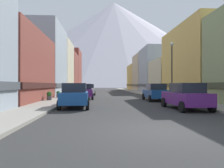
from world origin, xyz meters
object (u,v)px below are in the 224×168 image
at_px(pedestrian_0, 183,92).
at_px(potted_plant_2, 58,94).
at_px(car_left_1, 85,91).
at_px(car_left_0, 75,95).
at_px(potted_plant_1, 49,96).
at_px(streetlamp_right, 172,62).
at_px(car_left_2, 89,89).
at_px(car_right_1, 155,92).
at_px(car_right_0, 186,96).

bearing_deg(pedestrian_0, potted_plant_2, 158.45).
bearing_deg(potted_plant_2, car_left_1, -12.36).
relative_size(car_left_0, potted_plant_1, 5.27).
distance_m(potted_plant_1, streetlamp_right, 12.81).
height_order(car_left_0, car_left_1, same).
relative_size(car_left_2, car_right_1, 1.01).
relative_size(car_right_0, potted_plant_1, 5.23).
height_order(car_right_0, streetlamp_right, streetlamp_right).
xyz_separation_m(car_left_1, potted_plant_2, (-3.20, 0.70, -0.37)).
distance_m(car_right_0, streetlamp_right, 7.78).
bearing_deg(potted_plant_2, car_right_0, -46.90).
bearing_deg(car_left_1, streetlamp_right, -22.93).
bearing_deg(streetlamp_right, car_right_1, 160.51).
height_order(car_left_0, potted_plant_2, car_left_0).
xyz_separation_m(car_left_0, car_left_1, (0.00, 9.28, 0.00)).
height_order(car_left_0, car_right_0, same).
distance_m(car_right_0, car_right_1, 7.52).
xyz_separation_m(car_left_0, car_right_1, (7.60, 5.96, 0.00)).
xyz_separation_m(car_left_2, potted_plant_1, (-3.20, -13.08, -0.33)).
height_order(potted_plant_1, streetlamp_right, streetlamp_right).
distance_m(car_left_0, car_right_1, 9.65).
xyz_separation_m(car_left_0, car_right_0, (7.60, -1.56, 0.00)).
xyz_separation_m(car_left_0, pedestrian_0, (10.05, 4.75, 0.02)).
relative_size(car_left_1, streetlamp_right, 0.76).
bearing_deg(potted_plant_2, car_left_2, 69.66).
xyz_separation_m(car_right_1, potted_plant_1, (-10.80, -0.42, -0.33)).
bearing_deg(car_right_1, streetlamp_right, -19.49).
distance_m(car_left_0, streetlamp_right, 11.07).
height_order(potted_plant_1, pedestrian_0, pedestrian_0).
height_order(car_left_2, streetlamp_right, streetlamp_right).
relative_size(car_left_0, car_right_0, 1.01).
distance_m(car_right_0, potted_plant_2, 15.81).
xyz_separation_m(car_right_0, car_right_1, (-0.00, 7.52, 0.00)).
bearing_deg(car_left_2, car_left_0, -90.00).
bearing_deg(car_left_0, streetlamp_right, 30.59).
relative_size(potted_plant_1, streetlamp_right, 0.15).
distance_m(car_left_2, potted_plant_2, 9.22).
relative_size(car_left_2, pedestrian_0, 2.69).
relative_size(car_left_0, car_left_2, 1.00).
distance_m(car_left_0, potted_plant_1, 6.40).
bearing_deg(pedestrian_0, car_left_1, 155.72).
xyz_separation_m(car_right_0, potted_plant_2, (-10.80, 11.54, -0.37)).
relative_size(car_left_1, car_left_2, 1.00).
bearing_deg(pedestrian_0, car_left_2, 125.92).
xyz_separation_m(car_left_1, car_left_2, (-0.00, 9.34, 0.00)).
height_order(car_left_1, car_left_2, same).
bearing_deg(car_left_1, car_right_1, -23.61).
bearing_deg(pedestrian_0, car_right_1, 153.69).
height_order(car_left_1, car_right_0, same).
distance_m(car_right_1, potted_plant_1, 10.81).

